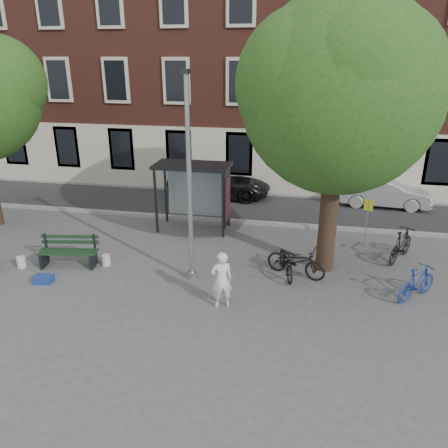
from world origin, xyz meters
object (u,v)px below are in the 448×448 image
at_px(lamppost, 190,192).
at_px(bus_shelter, 203,182).
at_px(bench, 69,253).
at_px(car_dark, 219,183).
at_px(bike_a, 296,261).
at_px(car_silver, 384,192).
at_px(bike_d, 401,245).
at_px(bike_c, 286,261).
at_px(bike_b, 417,283).
at_px(notice_sign, 368,214).
at_px(painter, 222,280).

height_order(lamppost, bus_shelter, lamppost).
distance_m(bench, car_dark, 8.91).
relative_size(bike_a, car_silver, 0.48).
bearing_deg(bike_d, bike_c, 56.26).
relative_size(lamppost, bike_b, 3.75).
bearing_deg(car_dark, bus_shelter, -179.36).
height_order(bike_a, notice_sign, notice_sign).
distance_m(bus_shelter, painter, 5.87).
bearing_deg(lamppost, painter, -48.64).
bearing_deg(notice_sign, bike_c, -114.92).
bearing_deg(lamppost, car_silver, 51.11).
bearing_deg(bike_d, car_dark, -7.93).
distance_m(painter, bike_d, 6.63).
distance_m(bus_shelter, bench, 5.54).
bearing_deg(car_dark, lamppost, -176.88).
distance_m(painter, bike_a, 2.92).
height_order(painter, bike_c, painter).
bearing_deg(car_dark, bike_b, -141.16).
height_order(lamppost, bench, lamppost).
bearing_deg(painter, notice_sign, -153.58).
relative_size(bus_shelter, notice_sign, 1.60).
height_order(bike_b, bike_d, bike_d).
bearing_deg(bike_c, bike_b, -25.97).
distance_m(painter, car_dark, 9.98).
distance_m(bench, bike_b, 10.67).
bearing_deg(car_silver, bike_d, -179.23).
height_order(bench, notice_sign, notice_sign).
distance_m(bike_d, notice_sign, 1.56).
relative_size(lamppost, bus_shelter, 2.14).
bearing_deg(bench, bus_shelter, 38.63).
relative_size(bench, notice_sign, 1.10).
relative_size(bench, car_dark, 0.40).
xyz_separation_m(painter, notice_sign, (4.24, 4.86, 0.45)).
height_order(bus_shelter, notice_sign, bus_shelter).
bearing_deg(notice_sign, bus_shelter, -166.34).
height_order(bus_shelter, bike_a, bus_shelter).
xyz_separation_m(bus_shelter, notice_sign, (6.04, -0.61, -0.66)).
height_order(bike_d, car_dark, car_dark).
distance_m(lamppost, bike_c, 3.74).
bearing_deg(car_silver, lamppost, 144.18).
relative_size(bike_c, bike_d, 0.97).
bearing_deg(notice_sign, bike_a, -111.60).
relative_size(car_dark, car_silver, 1.24).
height_order(bike_a, car_silver, car_silver).
bearing_deg(car_dark, notice_sign, -130.62).
bearing_deg(notice_sign, car_dark, 161.49).
height_order(bike_c, notice_sign, notice_sign).
xyz_separation_m(bus_shelter, bike_c, (3.43, -3.29, -1.45)).
relative_size(painter, bike_d, 0.89).
relative_size(bus_shelter, car_silver, 0.72).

